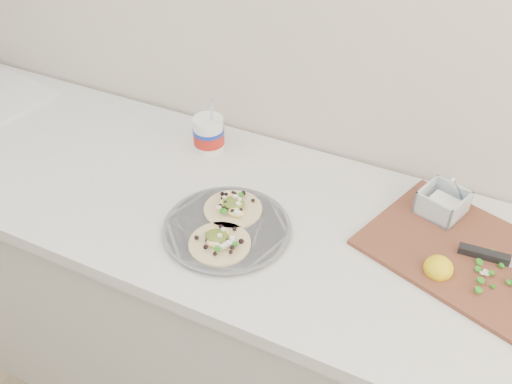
% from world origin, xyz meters
% --- Properties ---
extents(counter, '(2.44, 0.66, 0.90)m').
position_xyz_m(counter, '(0.00, 1.43, 0.45)').
color(counter, beige).
rests_on(counter, ground).
extents(taco_plate, '(0.31, 0.31, 0.04)m').
position_xyz_m(taco_plate, '(0.25, 1.32, 0.92)').
color(taco_plate, slate).
rests_on(taco_plate, counter).
extents(tub, '(0.09, 0.09, 0.20)m').
position_xyz_m(tub, '(0.04, 1.60, 0.96)').
color(tub, white).
rests_on(tub, counter).
extents(cutboard, '(0.55, 0.46, 0.07)m').
position_xyz_m(cutboard, '(0.80, 1.51, 0.92)').
color(cutboard, brown).
rests_on(cutboard, counter).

